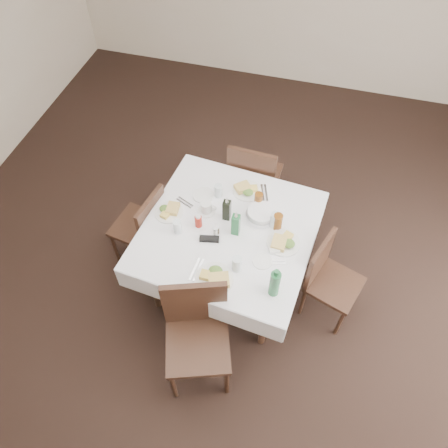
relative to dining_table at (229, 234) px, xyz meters
The scene contains 33 objects.
ground_plane 0.72m from the dining_table, 65.85° to the right, with size 7.00×7.00×0.00m, color black.
room_shell 1.06m from the dining_table, 65.85° to the right, with size 6.04×7.04×2.80m.
dining_table is the anchor object (origin of this frame).
chair_north 0.84m from the dining_table, 88.39° to the left, with size 0.48×0.48×0.95m.
chair_south 0.81m from the dining_table, 91.85° to the right, with size 0.59×0.59×0.98m.
chair_east 0.87m from the dining_table, ahead, with size 0.51×0.51×0.84m.
chair_west 0.81m from the dining_table, behind, with size 0.47×0.47×0.86m.
meal_north 0.44m from the dining_table, 84.17° to the left, with size 0.25×0.25×0.05m.
meal_south 0.49m from the dining_table, 86.97° to the right, with size 0.29×0.29×0.06m.
meal_east 0.46m from the dining_table, ahead, with size 0.26×0.26×0.06m.
meal_west 0.53m from the dining_table, behind, with size 0.24×0.24×0.05m.
side_plate_a 0.42m from the dining_table, 136.72° to the left, with size 0.18×0.18×0.01m.
side_plate_b 0.41m from the dining_table, 35.80° to the right, with size 0.15×0.15×0.01m.
water_n 0.39m from the dining_table, 118.99° to the left, with size 0.07×0.07×0.12m.
water_s 0.41m from the dining_table, 65.67° to the right, with size 0.07×0.07×0.14m.
water_e 0.40m from the dining_table, 19.78° to the left, with size 0.08×0.08×0.14m.
water_w 0.43m from the dining_table, 160.64° to the right, with size 0.07×0.07×0.12m.
iced_tea_a 0.37m from the dining_table, 59.56° to the left, with size 0.07×0.07×0.14m.
iced_tea_b 0.42m from the dining_table, 16.98° to the left, with size 0.07×0.07×0.15m.
bread_basket 0.31m from the dining_table, 38.90° to the left, with size 0.25×0.25×0.08m.
oil_cruet_dark 0.22m from the dining_table, 113.18° to the left, with size 0.06×0.06×0.25m.
oil_cruet_green 0.20m from the dining_table, 19.21° to the right, with size 0.06×0.06×0.26m.
ketchup_bottle 0.28m from the dining_table, behind, with size 0.06×0.06×0.13m.
salt_shaker 0.17m from the dining_table, 135.13° to the right, with size 0.03×0.03×0.08m.
pepper_shaker 0.16m from the dining_table, 139.37° to the right, with size 0.04×0.04×0.08m.
coffee_mug 0.28m from the dining_table, 151.36° to the left, with size 0.16×0.14×0.11m.
sunglasses 0.21m from the dining_table, 127.48° to the right, with size 0.16×0.08×0.03m.
green_bottle 0.69m from the dining_table, 45.75° to the right, with size 0.08×0.08×0.29m.
sugar_caddy 0.43m from the dining_table, 17.66° to the right, with size 0.09×0.07×0.04m.
cutlery_n 0.50m from the dining_table, 66.49° to the left, with size 0.10×0.20×0.01m.
cutlery_s 0.46m from the dining_table, 106.57° to the right, with size 0.06×0.21×0.01m.
cutlery_e 0.48m from the dining_table, 27.39° to the right, with size 0.16×0.08×0.01m.
cutlery_w 0.46m from the dining_table, 158.98° to the left, with size 0.17×0.10×0.01m.
Camera 1 is at (0.43, -1.82, 3.55)m, focal length 35.00 mm.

